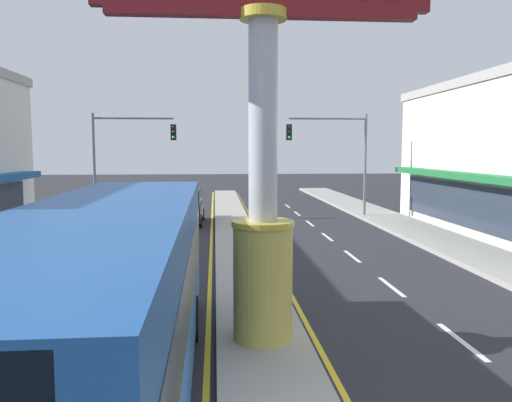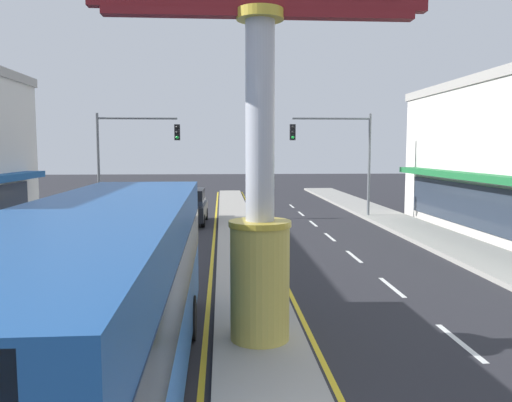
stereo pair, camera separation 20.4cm
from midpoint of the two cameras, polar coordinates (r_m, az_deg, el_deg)
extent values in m
cube|color=#A39E93|center=(23.81, -2.44, -3.99)|extent=(1.95, 52.00, 0.14)
cube|color=#9E9B93|center=(23.27, -24.97, -4.70)|extent=(2.79, 60.00, 0.18)
cube|color=#9E9B93|center=(23.94, 19.81, -4.22)|extent=(2.79, 60.00, 0.18)
cube|color=silver|center=(11.55, -22.22, -15.45)|extent=(0.14, 2.20, 0.01)
cube|color=silver|center=(15.59, -17.28, -9.74)|extent=(0.14, 2.20, 0.01)
cube|color=silver|center=(19.78, -14.49, -6.38)|extent=(0.14, 2.20, 0.01)
cube|color=silver|center=(24.05, -12.70, -4.19)|extent=(0.14, 2.20, 0.01)
cube|color=silver|center=(28.35, -11.46, -2.66)|extent=(0.14, 2.20, 0.01)
cube|color=silver|center=(32.69, -10.55, -1.53)|extent=(0.14, 2.20, 0.01)
cube|color=silver|center=(37.03, -9.85, -0.67)|extent=(0.14, 2.20, 0.01)
cube|color=silver|center=(12.18, 21.42, -14.29)|extent=(0.14, 2.20, 0.01)
cube|color=silver|center=(16.06, 14.45, -9.20)|extent=(0.14, 2.20, 0.01)
cube|color=silver|center=(20.16, 10.36, -6.06)|extent=(0.14, 2.20, 0.01)
cube|color=silver|center=(24.36, 7.68, -3.97)|extent=(0.14, 2.20, 0.01)
cube|color=silver|center=(28.62, 5.81, -2.50)|extent=(0.14, 2.20, 0.01)
cube|color=silver|center=(32.92, 4.43, -1.40)|extent=(0.14, 2.20, 0.01)
cube|color=silver|center=(37.24, 3.36, -0.56)|extent=(0.14, 2.20, 0.01)
cube|color=yellow|center=(23.81, -5.23, -4.17)|extent=(0.12, 52.00, 0.01)
cube|color=yellow|center=(23.89, 0.33, -4.11)|extent=(0.12, 52.00, 0.01)
cylinder|color=gold|center=(10.80, 0.21, -9.11)|extent=(1.23, 1.23, 2.38)
cylinder|color=gold|center=(10.54, 0.22, -2.53)|extent=(1.29, 1.29, 0.12)
cylinder|color=#B7B7BC|center=(10.45, 0.22, 8.96)|extent=(0.59, 0.59, 4.33)
cylinder|color=gold|center=(10.76, 0.23, 20.00)|extent=(0.94, 0.94, 0.20)
cube|color=maroon|center=(10.77, 0.23, 20.10)|extent=(6.16, 0.29, 0.16)
cube|color=#1E7038|center=(24.64, 22.34, 2.54)|extent=(0.90, 16.10, 0.30)
cube|color=#283342|center=(24.93, 23.06, -0.69)|extent=(0.08, 15.53, 2.00)
cylinder|color=slate|center=(31.39, -17.72, 3.66)|extent=(0.16, 0.16, 6.20)
cylinder|color=slate|center=(30.98, -13.67, 8.93)|extent=(4.62, 0.12, 0.12)
cube|color=black|center=(30.52, -9.35, 7.55)|extent=(0.32, 0.24, 0.92)
sphere|color=black|center=(30.39, -9.38, 8.12)|extent=(0.17, 0.17, 0.17)
sphere|color=black|center=(30.38, -9.37, 7.55)|extent=(0.17, 0.17, 0.17)
sphere|color=#19D83F|center=(30.37, -9.36, 6.99)|extent=(0.17, 0.17, 0.17)
cylinder|color=slate|center=(31.27, 11.86, 3.81)|extent=(0.16, 0.16, 6.20)
cylinder|color=slate|center=(30.73, 7.78, 9.07)|extent=(4.62, 0.12, 0.12)
cube|color=black|center=(30.13, 3.49, 7.63)|extent=(0.32, 0.24, 0.92)
sphere|color=black|center=(30.00, 3.53, 8.22)|extent=(0.17, 0.17, 0.17)
sphere|color=black|center=(29.99, 3.53, 7.64)|extent=(0.17, 0.17, 0.17)
sphere|color=#19D83F|center=(29.98, 3.53, 7.07)|extent=(0.17, 0.17, 0.17)
cube|color=#1E5199|center=(8.38, -16.72, -10.34)|extent=(2.59, 11.22, 2.90)
cube|color=#283342|center=(8.31, -16.78, -8.35)|extent=(2.61, 11.00, 0.90)
cylinder|color=black|center=(11.40, -7.67, -12.80)|extent=(0.29, 0.96, 0.96)
cylinder|color=black|center=(11.74, -19.24, -12.53)|extent=(0.29, 0.96, 0.96)
cube|color=black|center=(28.64, -8.08, -1.11)|extent=(2.00, 4.64, 0.80)
cube|color=black|center=(28.74, -8.07, 0.51)|extent=(1.73, 2.89, 0.80)
cube|color=#283342|center=(28.77, -8.07, -0.04)|extent=(1.77, 2.92, 0.24)
cylinder|color=black|center=(27.22, -6.48, -2.21)|extent=(0.23, 0.68, 0.68)
cylinder|color=black|center=(27.37, -10.14, -2.22)|extent=(0.23, 0.68, 0.68)
cylinder|color=black|center=(30.04, -6.19, -1.46)|extent=(0.23, 0.68, 0.68)
cylinder|color=black|center=(30.18, -9.51, -1.47)|extent=(0.23, 0.68, 0.68)
camera|label=1|loc=(0.10, -90.39, -0.04)|focal=35.98mm
camera|label=2|loc=(0.10, 89.61, 0.04)|focal=35.98mm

